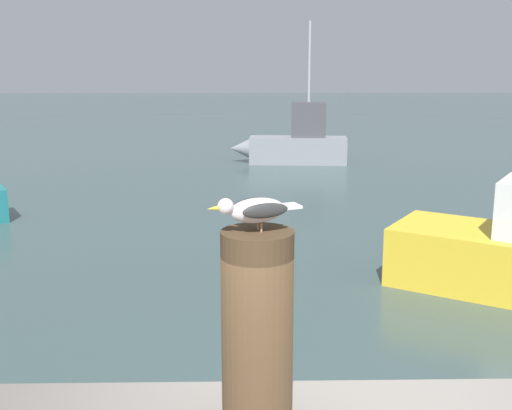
{
  "coord_description": "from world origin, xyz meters",
  "views": [
    {
      "loc": [
        -0.57,
        -2.97,
        3.28
      ],
      "look_at": [
        -0.52,
        -0.22,
        2.65
      ],
      "focal_mm": 45.75,
      "sensor_mm": 36.0,
      "label": 1
    }
  ],
  "objects": [
    {
      "name": "boat_grey",
      "position": [
        0.98,
        17.47,
        0.63
      ],
      "size": [
        3.72,
        1.14,
        4.37
      ],
      "color": "gray",
      "rests_on": "ground_plane"
    },
    {
      "name": "mooring_post",
      "position": [
        -0.52,
        -0.47,
        2.15
      ],
      "size": [
        0.3,
        0.3,
        0.9
      ],
      "primitive_type": "cylinder",
      "color": "#4C3823",
      "rests_on": "harbor_quay"
    },
    {
      "name": "seagull",
      "position": [
        -0.52,
        -0.48,
        2.69
      ],
      "size": [
        0.38,
        0.21,
        0.14
      ],
      "color": "tan",
      "rests_on": "mooring_post"
    }
  ]
}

